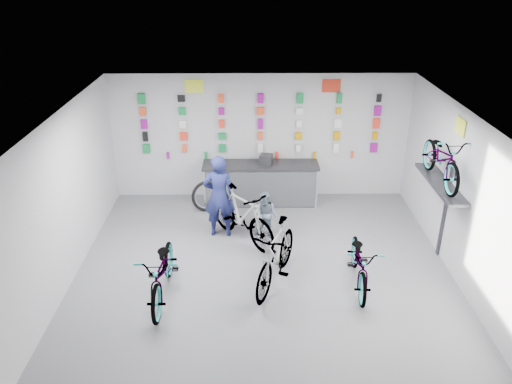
{
  "coord_description": "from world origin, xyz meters",
  "views": [
    {
      "loc": [
        -0.22,
        -7.21,
        5.37
      ],
      "look_at": [
        -0.13,
        1.4,
        1.29
      ],
      "focal_mm": 35.0,
      "sensor_mm": 36.0,
      "label": 1
    }
  ],
  "objects_px": {
    "bike_left": "(163,271)",
    "bike_service": "(242,215)",
    "bike_right": "(360,262)",
    "customer": "(266,215)",
    "bike_center": "(276,255)",
    "counter": "(261,184)",
    "clerk": "(219,196)"
  },
  "relations": [
    {
      "from": "bike_center",
      "to": "customer",
      "type": "height_order",
      "value": "bike_center"
    },
    {
      "from": "bike_service",
      "to": "bike_right",
      "type": "bearing_deg",
      "value": -76.38
    },
    {
      "from": "bike_left",
      "to": "clerk",
      "type": "bearing_deg",
      "value": 68.29
    },
    {
      "from": "bike_center",
      "to": "bike_right",
      "type": "xyz_separation_m",
      "value": [
        1.49,
        -0.06,
        -0.12
      ]
    },
    {
      "from": "counter",
      "to": "clerk",
      "type": "xyz_separation_m",
      "value": [
        -0.88,
        -1.5,
        0.41
      ]
    },
    {
      "from": "bike_left",
      "to": "bike_right",
      "type": "height_order",
      "value": "bike_left"
    },
    {
      "from": "counter",
      "to": "bike_center",
      "type": "bearing_deg",
      "value": -86.3
    },
    {
      "from": "bike_right",
      "to": "customer",
      "type": "relative_size",
      "value": 1.75
    },
    {
      "from": "bike_service",
      "to": "customer",
      "type": "xyz_separation_m",
      "value": [
        0.5,
        0.16,
        -0.08
      ]
    },
    {
      "from": "counter",
      "to": "clerk",
      "type": "relative_size",
      "value": 1.51
    },
    {
      "from": "bike_left",
      "to": "bike_center",
      "type": "bearing_deg",
      "value": 11.08
    },
    {
      "from": "bike_right",
      "to": "clerk",
      "type": "relative_size",
      "value": 1.0
    },
    {
      "from": "counter",
      "to": "bike_right",
      "type": "distance_m",
      "value": 3.73
    },
    {
      "from": "counter",
      "to": "bike_service",
      "type": "xyz_separation_m",
      "value": [
        -0.41,
        -1.77,
        0.11
      ]
    },
    {
      "from": "counter",
      "to": "bike_right",
      "type": "relative_size",
      "value": 1.51
    },
    {
      "from": "bike_center",
      "to": "bike_right",
      "type": "distance_m",
      "value": 1.5
    },
    {
      "from": "bike_right",
      "to": "counter",
      "type": "bearing_deg",
      "value": 121.59
    },
    {
      "from": "bike_center",
      "to": "bike_right",
      "type": "relative_size",
      "value": 1.09
    },
    {
      "from": "bike_left",
      "to": "bike_center",
      "type": "relative_size",
      "value": 1.0
    },
    {
      "from": "bike_right",
      "to": "bike_service",
      "type": "distance_m",
      "value": 2.62
    },
    {
      "from": "clerk",
      "to": "counter",
      "type": "bearing_deg",
      "value": -120.01
    },
    {
      "from": "customer",
      "to": "counter",
      "type": "bearing_deg",
      "value": 117.26
    },
    {
      "from": "bike_center",
      "to": "clerk",
      "type": "height_order",
      "value": "clerk"
    },
    {
      "from": "bike_service",
      "to": "clerk",
      "type": "relative_size",
      "value": 1.1
    },
    {
      "from": "bike_left",
      "to": "customer",
      "type": "distance_m",
      "value": 2.72
    },
    {
      "from": "bike_center",
      "to": "customer",
      "type": "xyz_separation_m",
      "value": [
        -0.13,
        1.64,
        -0.08
      ]
    },
    {
      "from": "bike_service",
      "to": "clerk",
      "type": "distance_m",
      "value": 0.62
    },
    {
      "from": "bike_left",
      "to": "bike_center",
      "type": "height_order",
      "value": "bike_center"
    },
    {
      "from": "bike_center",
      "to": "bike_service",
      "type": "xyz_separation_m",
      "value": [
        -0.62,
        1.49,
        0.01
      ]
    },
    {
      "from": "bike_left",
      "to": "bike_service",
      "type": "bearing_deg",
      "value": 54.68
    },
    {
      "from": "clerk",
      "to": "customer",
      "type": "bearing_deg",
      "value": 173.65
    },
    {
      "from": "counter",
      "to": "bike_service",
      "type": "distance_m",
      "value": 1.82
    }
  ]
}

